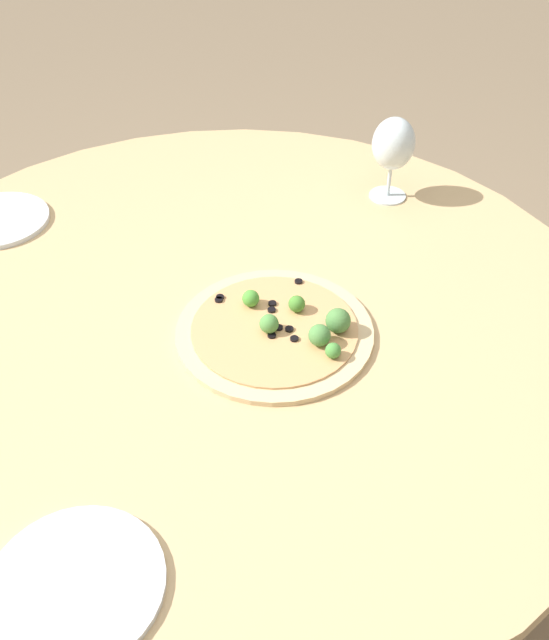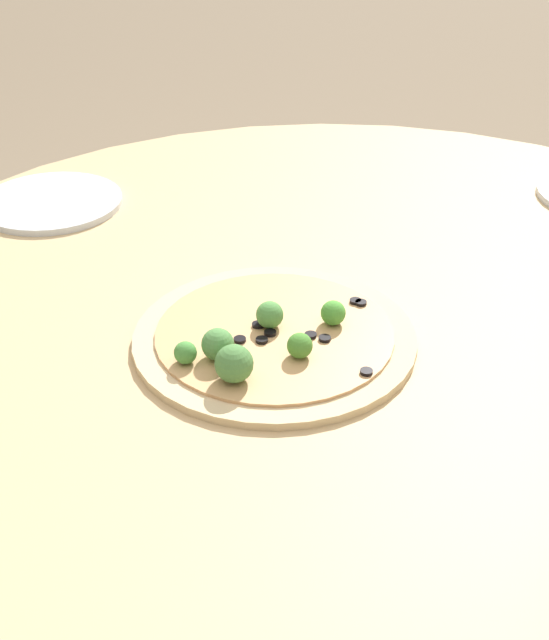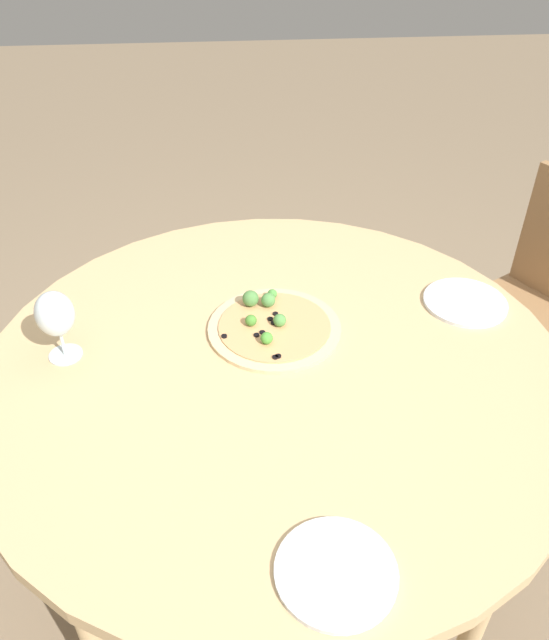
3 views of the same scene
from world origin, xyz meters
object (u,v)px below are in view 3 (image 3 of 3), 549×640
at_px(chair, 538,301).
at_px(plate_near, 465,302).
at_px(wine_glass, 55,315).
at_px(pizza, 273,325).
at_px(plate_far, 336,572).

height_order(chair, plate_near, chair).
distance_m(wine_glass, plate_near, 1.01).
height_order(pizza, plate_far, pizza).
xyz_separation_m(plate_near, plate_far, (0.72, -0.46, 0.00)).
bearing_deg(chair, wine_glass, -101.18).
bearing_deg(chair, plate_near, -79.73).
distance_m(pizza, plate_near, 0.51).
xyz_separation_m(chair, pizza, (0.41, -0.93, 0.28)).
bearing_deg(wine_glass, chair, 108.24).
bearing_deg(plate_near, chair, 129.69).
bearing_deg(wine_glass, pizza, 96.97).
distance_m(pizza, plate_far, 0.66).
bearing_deg(wine_glass, plate_far, 42.10).
xyz_separation_m(pizza, plate_near, (-0.06, 0.51, -0.00)).
bearing_deg(plate_near, wine_glass, -83.22).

